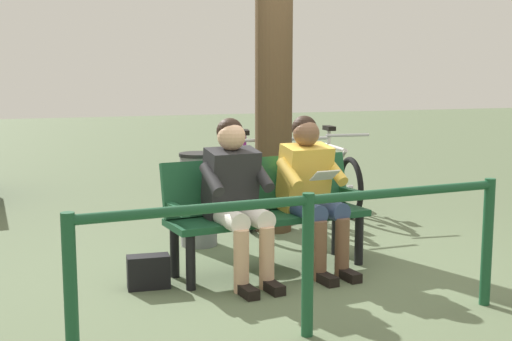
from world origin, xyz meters
The scene contains 11 objects.
ground_plane centered at (0.00, 0.00, 0.00)m, with size 40.00×40.00×0.00m, color #566647.
bench centered at (0.18, -0.19, 0.51)m, with size 1.64×0.63×0.87m.
person_reading centered at (-0.15, -0.05, 0.66)m, with size 0.52×0.79×1.20m.
person_companion centered at (0.48, 0.01, 0.66)m, with size 0.52×0.79×1.20m.
handbag centered at (1.14, -0.01, 0.12)m, with size 0.30×0.14×0.24m, color black.
tree_trunk centered at (-0.37, -1.35, 1.99)m, with size 0.36×0.36×3.99m, color #4C3823.
litter_bin centered at (0.47, -1.06, 0.42)m, with size 0.34×0.34×0.83m.
bicycle_blue centered at (-1.41, -2.07, 0.36)m, with size 0.48×1.67×0.94m.
bicycle_red centered at (-0.78, -1.90, 0.36)m, with size 0.48×1.68×0.94m.
bicycle_orange centered at (-0.29, -1.91, 0.36)m, with size 0.60×1.64×0.94m.
railing_fence centered at (0.46, 1.19, 0.58)m, with size 2.74×0.20×0.85m.
Camera 1 is at (2.06, 4.56, 1.52)m, focal length 46.68 mm.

